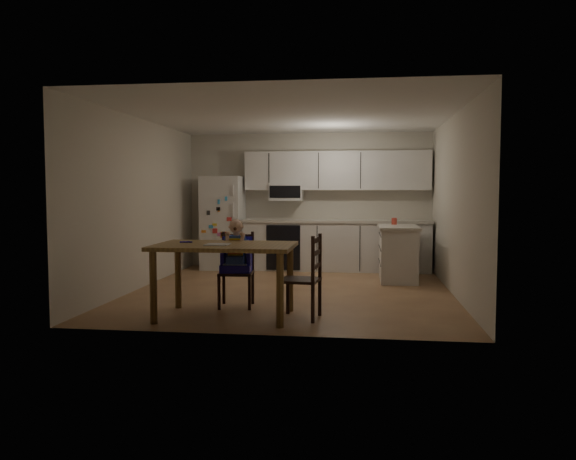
{
  "coord_description": "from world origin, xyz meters",
  "views": [
    {
      "loc": [
        0.99,
        -7.92,
        1.44
      ],
      "look_at": [
        0.1,
        -1.16,
        0.96
      ],
      "focal_mm": 35.0,
      "sensor_mm": 36.0,
      "label": 1
    }
  ],
  "objects_px": {
    "refrigerator": "(223,223)",
    "chair_booster": "(237,254)",
    "red_cup": "(394,221)",
    "dining_table": "(225,254)",
    "kitchen_island": "(398,253)",
    "chair_side": "(308,271)"
  },
  "relations": [
    {
      "from": "refrigerator",
      "to": "chair_booster",
      "type": "xyz_separation_m",
      "value": [
        1.0,
        -3.3,
        -0.19
      ]
    },
    {
      "from": "refrigerator",
      "to": "red_cup",
      "type": "relative_size",
      "value": 15.36
    },
    {
      "from": "dining_table",
      "to": "chair_booster",
      "type": "height_order",
      "value": "chair_booster"
    },
    {
      "from": "dining_table",
      "to": "red_cup",
      "type": "bearing_deg",
      "value": 58.17
    },
    {
      "from": "chair_booster",
      "to": "refrigerator",
      "type": "bearing_deg",
      "value": 101.86
    },
    {
      "from": "red_cup",
      "to": "dining_table",
      "type": "bearing_deg",
      "value": -121.83
    },
    {
      "from": "refrigerator",
      "to": "chair_booster",
      "type": "bearing_deg",
      "value": -73.12
    },
    {
      "from": "red_cup",
      "to": "chair_booster",
      "type": "height_order",
      "value": "chair_booster"
    },
    {
      "from": "refrigerator",
      "to": "dining_table",
      "type": "relative_size",
      "value": 1.09
    },
    {
      "from": "kitchen_island",
      "to": "chair_side",
      "type": "xyz_separation_m",
      "value": [
        -1.17,
        -2.93,
        0.09
      ]
    },
    {
      "from": "refrigerator",
      "to": "chair_booster",
      "type": "relative_size",
      "value": 1.56
    },
    {
      "from": "chair_booster",
      "to": "chair_side",
      "type": "xyz_separation_m",
      "value": [
        0.95,
        -0.58,
        -0.12
      ]
    },
    {
      "from": "chair_side",
      "to": "red_cup",
      "type": "bearing_deg",
      "value": 168.39
    },
    {
      "from": "kitchen_island",
      "to": "dining_table",
      "type": "relative_size",
      "value": 0.76
    },
    {
      "from": "chair_side",
      "to": "dining_table",
      "type": "bearing_deg",
      "value": -80.44
    },
    {
      "from": "refrigerator",
      "to": "chair_side",
      "type": "relative_size",
      "value": 1.79
    },
    {
      "from": "refrigerator",
      "to": "dining_table",
      "type": "height_order",
      "value": "refrigerator"
    },
    {
      "from": "chair_booster",
      "to": "chair_side",
      "type": "bearing_deg",
      "value": -36.35
    },
    {
      "from": "kitchen_island",
      "to": "red_cup",
      "type": "relative_size",
      "value": 10.72
    },
    {
      "from": "refrigerator",
      "to": "kitchen_island",
      "type": "xyz_separation_m",
      "value": [
        3.12,
        -0.94,
        -0.41
      ]
    },
    {
      "from": "kitchen_island",
      "to": "dining_table",
      "type": "xyz_separation_m",
      "value": [
        -2.12,
        -2.97,
        0.28
      ]
    },
    {
      "from": "dining_table",
      "to": "chair_booster",
      "type": "xyz_separation_m",
      "value": [
        -0.0,
        0.62,
        -0.07
      ]
    }
  ]
}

